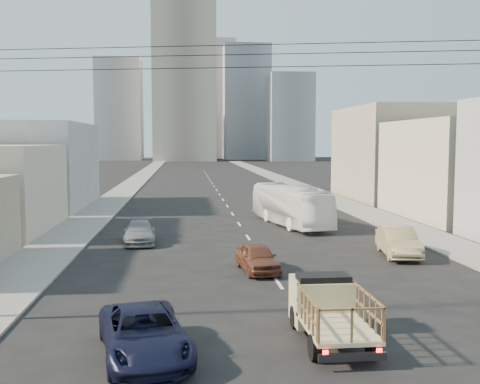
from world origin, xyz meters
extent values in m
plane|color=black|center=(0.00, 0.00, 0.00)|extent=(420.00, 420.00, 0.00)
cube|color=gray|center=(-11.75, 70.00, 0.06)|extent=(3.50, 180.00, 0.12)
cube|color=gray|center=(11.75, 70.00, 0.06)|extent=(3.50, 180.00, 0.12)
cube|color=silver|center=(0.00, 2.00, 0.01)|extent=(0.15, 2.00, 0.01)
cube|color=silver|center=(0.00, 8.00, 0.01)|extent=(0.15, 2.00, 0.01)
cube|color=silver|center=(0.00, 14.00, 0.01)|extent=(0.15, 2.00, 0.01)
cube|color=silver|center=(0.00, 20.00, 0.01)|extent=(0.15, 2.00, 0.01)
cube|color=silver|center=(0.00, 26.00, 0.01)|extent=(0.15, 2.00, 0.01)
cube|color=silver|center=(0.00, 32.00, 0.01)|extent=(0.15, 2.00, 0.01)
cube|color=silver|center=(0.00, 38.00, 0.01)|extent=(0.15, 2.00, 0.01)
cube|color=silver|center=(0.00, 44.00, 0.01)|extent=(0.15, 2.00, 0.01)
cube|color=silver|center=(0.00, 50.00, 0.01)|extent=(0.15, 2.00, 0.01)
cube|color=silver|center=(0.00, 56.00, 0.01)|extent=(0.15, 2.00, 0.01)
cube|color=silver|center=(0.00, 62.00, 0.01)|extent=(0.15, 2.00, 0.01)
cube|color=silver|center=(0.00, 68.00, 0.01)|extent=(0.15, 2.00, 0.01)
cube|color=silver|center=(0.00, 74.00, 0.01)|extent=(0.15, 2.00, 0.01)
cube|color=silver|center=(0.00, 80.00, 0.01)|extent=(0.15, 2.00, 0.01)
cube|color=silver|center=(0.00, 86.00, 0.01)|extent=(0.15, 2.00, 0.01)
cube|color=silver|center=(0.00, 92.00, 0.01)|extent=(0.15, 2.00, 0.01)
cube|color=silver|center=(0.00, 98.00, 0.01)|extent=(0.15, 2.00, 0.01)
cube|color=silver|center=(0.00, 104.00, 0.01)|extent=(0.15, 2.00, 0.01)
cube|color=#C7B986|center=(0.41, -0.06, 0.70)|extent=(1.90, 3.00, 0.12)
cube|color=#C7B986|center=(0.41, 1.94, 0.95)|extent=(1.90, 1.60, 1.50)
cube|color=black|center=(0.41, 1.69, 1.55)|extent=(1.70, 0.90, 0.70)
cube|color=#2D2D33|center=(0.41, -1.61, 0.40)|extent=(1.90, 0.12, 0.22)
cube|color=#FF0C0C|center=(-0.34, -1.61, 0.55)|extent=(0.15, 0.05, 0.12)
cube|color=#FF0C0C|center=(1.16, -1.61, 0.55)|extent=(0.15, 0.05, 0.12)
cylinder|color=black|center=(-0.44, 2.04, 0.38)|extent=(0.25, 0.76, 0.76)
cylinder|color=black|center=(1.26, 2.04, 0.38)|extent=(0.25, 0.76, 0.76)
cylinder|color=black|center=(-0.44, -0.76, 0.38)|extent=(0.25, 0.76, 0.76)
cylinder|color=black|center=(1.26, -0.76, 0.38)|extent=(0.25, 0.76, 0.76)
imported|color=black|center=(-5.30, -0.01, 0.70)|extent=(3.30, 5.42, 1.40)
imported|color=white|center=(3.79, 25.28, 1.50)|extent=(4.50, 11.03, 2.99)
imported|color=brown|center=(-0.63, 10.40, 0.67)|extent=(2.06, 4.09, 1.34)
imported|color=tan|center=(7.51, 13.25, 0.79)|extent=(2.37, 4.97, 1.57)
imported|color=gray|center=(-6.90, 18.67, 0.67)|extent=(2.15, 4.71, 1.34)
cylinder|color=black|center=(0.00, 1.50, 9.30)|extent=(23.01, 5.02, 0.02)
cylinder|color=black|center=(0.00, 1.50, 9.00)|extent=(23.01, 5.02, 0.02)
cylinder|color=black|center=(0.00, 1.50, 8.60)|extent=(23.01, 5.02, 0.02)
cube|color=beige|center=(19.50, 28.00, 4.00)|extent=(11.00, 14.00, 8.00)
cube|color=gray|center=(20.00, 44.00, 5.00)|extent=(12.00, 16.00, 10.00)
cube|color=#939396|center=(-19.50, 39.00, 4.00)|extent=(12.00, 16.00, 8.00)
cube|color=gray|center=(-4.00, 170.00, 30.00)|extent=(20.00, 20.00, 60.00)
cube|color=gray|center=(18.00, 185.00, 20.00)|extent=(16.00, 16.00, 40.00)
cube|color=gray|center=(-26.00, 180.00, 17.00)|extent=(15.00, 15.00, 34.00)
cube|color=#939396|center=(6.00, 200.00, 22.00)|extent=(18.00, 18.00, 44.00)
cube|color=gray|center=(30.00, 165.00, 14.00)|extent=(14.00, 14.00, 28.00)
camera|label=1|loc=(-4.09, -16.03, 6.24)|focal=42.00mm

